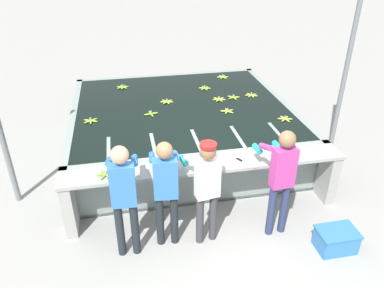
# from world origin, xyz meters

# --- Properties ---
(ground_plane) EXTENTS (80.00, 80.00, 0.00)m
(ground_plane) POSITION_xyz_m (0.00, 0.00, 0.00)
(ground_plane) COLOR #999993
(ground_plane) RESTS_ON ground
(wash_tank) EXTENTS (4.28, 3.99, 0.92)m
(wash_tank) POSITION_xyz_m (-0.00, 2.43, 0.45)
(wash_tank) COLOR gray
(wash_tank) RESTS_ON ground
(work_ledge) EXTENTS (4.28, 0.45, 0.92)m
(work_ledge) POSITION_xyz_m (0.00, 0.22, 0.65)
(work_ledge) COLOR #9E9E99
(work_ledge) RESTS_ON ground
(worker_0) EXTENTS (0.43, 0.72, 1.70)m
(worker_0) POSITION_xyz_m (-1.23, -0.37, 1.02)
(worker_0) COLOR #1E2328
(worker_0) RESTS_ON ground
(worker_1) EXTENTS (0.44, 0.72, 1.63)m
(worker_1) POSITION_xyz_m (-0.68, -0.27, 0.98)
(worker_1) COLOR #1E2328
(worker_1) RESTS_ON ground
(worker_2) EXTENTS (0.48, 0.74, 1.59)m
(worker_2) POSITION_xyz_m (-0.14, -0.33, 0.96)
(worker_2) COLOR #38383D
(worker_2) RESTS_ON ground
(worker_3) EXTENTS (0.44, 0.73, 1.68)m
(worker_3) POSITION_xyz_m (0.91, -0.37, 1.01)
(worker_3) COLOR navy
(worker_3) RESTS_ON ground
(banana_bunch_floating_0) EXTENTS (0.28, 0.27, 0.08)m
(banana_bunch_floating_0) POSITION_xyz_m (1.26, 3.92, 0.94)
(banana_bunch_floating_0) COLOR #9EC642
(banana_bunch_floating_0) RESTS_ON wash_tank
(banana_bunch_floating_1) EXTENTS (0.28, 0.28, 0.08)m
(banana_bunch_floating_1) POSITION_xyz_m (1.55, 2.67, 0.94)
(banana_bunch_floating_1) COLOR #93BC3D
(banana_bunch_floating_1) RESTS_ON wash_tank
(banana_bunch_floating_2) EXTENTS (0.28, 0.28, 0.08)m
(banana_bunch_floating_2) POSITION_xyz_m (0.81, 2.59, 0.94)
(banana_bunch_floating_2) COLOR #9EC642
(banana_bunch_floating_2) RESTS_ON wash_tank
(banana_bunch_floating_3) EXTENTS (0.28, 0.28, 0.08)m
(banana_bunch_floating_3) POSITION_xyz_m (-0.63, 2.14, 0.94)
(banana_bunch_floating_3) COLOR #8CB738
(banana_bunch_floating_3) RESTS_ON wash_tank
(banana_bunch_floating_4) EXTENTS (0.27, 0.28, 0.08)m
(banana_bunch_floating_4) POSITION_xyz_m (-1.74, 2.05, 0.94)
(banana_bunch_floating_4) COLOR #8CB738
(banana_bunch_floating_4) RESTS_ON wash_tank
(banana_bunch_floating_5) EXTENTS (0.28, 0.28, 0.08)m
(banana_bunch_floating_5) POSITION_xyz_m (-1.11, 3.70, 0.94)
(banana_bunch_floating_5) COLOR #7FAD33
(banana_bunch_floating_5) RESTS_ON wash_tank
(banana_bunch_floating_6) EXTENTS (0.27, 0.28, 0.08)m
(banana_bunch_floating_6) POSITION_xyz_m (1.14, 2.63, 0.94)
(banana_bunch_floating_6) COLOR #93BC3D
(banana_bunch_floating_6) RESTS_ON wash_tank
(banana_bunch_floating_7) EXTENTS (0.28, 0.27, 0.08)m
(banana_bunch_floating_7) POSITION_xyz_m (0.82, 1.97, 0.94)
(banana_bunch_floating_7) COLOR #9EC642
(banana_bunch_floating_7) RESTS_ON wash_tank
(banana_bunch_floating_8) EXTENTS (0.28, 0.28, 0.08)m
(banana_bunch_floating_8) POSITION_xyz_m (1.76, 1.43, 0.94)
(banana_bunch_floating_8) COLOR #9EC642
(banana_bunch_floating_8) RESTS_ON wash_tank
(banana_bunch_floating_9) EXTENTS (0.27, 0.28, 0.08)m
(banana_bunch_floating_9) POSITION_xyz_m (-0.26, 2.67, 0.94)
(banana_bunch_floating_9) COLOR #93BC3D
(banana_bunch_floating_9) RESTS_ON wash_tank
(banana_bunch_floating_10) EXTENTS (0.28, 0.28, 0.08)m
(banana_bunch_floating_10) POSITION_xyz_m (0.67, 3.27, 0.94)
(banana_bunch_floating_10) COLOR #8CB738
(banana_bunch_floating_10) RESTS_ON wash_tank
(banana_bunch_ledge_0) EXTENTS (0.28, 0.26, 0.08)m
(banana_bunch_ledge_0) POSITION_xyz_m (-1.46, 0.20, 0.94)
(banana_bunch_ledge_0) COLOR #75A333
(banana_bunch_ledge_0) RESTS_ON work_ledge
(knife_0) EXTENTS (0.21, 0.31, 0.02)m
(knife_0) POSITION_xyz_m (0.54, 0.17, 0.93)
(knife_0) COLOR silver
(knife_0) RESTS_ON work_ledge
(knife_1) EXTENTS (0.29, 0.25, 0.02)m
(knife_1) POSITION_xyz_m (1.45, 0.33, 0.93)
(knife_1) COLOR silver
(knife_1) RESTS_ON work_ledge
(crate) EXTENTS (0.55, 0.39, 0.32)m
(crate) POSITION_xyz_m (1.60, -0.90, 0.16)
(crate) COLOR #3375B7
(crate) RESTS_ON ground
(support_post_right) EXTENTS (0.09, 0.09, 3.20)m
(support_post_right) POSITION_xyz_m (3.04, 1.78, 1.60)
(support_post_right) COLOR slate
(support_post_right) RESTS_ON ground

